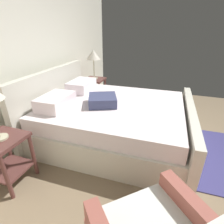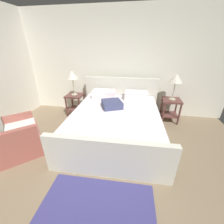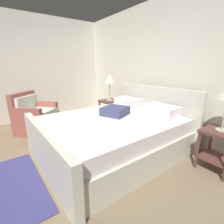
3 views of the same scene
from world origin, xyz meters
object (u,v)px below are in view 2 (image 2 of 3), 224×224
object	(u,v)px
nightstand_right	(171,107)
table_lamp_right	(176,79)
table_lamp_left	(72,76)
armchair	(14,137)
bed	(116,121)
nightstand_left	(75,101)

from	to	relation	value
nightstand_right	table_lamp_right	size ratio (longest dim) A/B	0.94
nightstand_right	table_lamp_left	bearing A→B (deg)	-178.44
armchair	table_lamp_left	bearing A→B (deg)	75.68
nightstand_right	table_lamp_left	distance (m)	2.67
table_lamp_left	bed	bearing A→B (deg)	-32.03
table_lamp_right	nightstand_left	distance (m)	2.67
table_lamp_right	table_lamp_left	world-z (taller)	table_lamp_left
table_lamp_right	bed	bearing A→B (deg)	-145.87
nightstand_left	nightstand_right	bearing A→B (deg)	1.56
table_lamp_left	nightstand_right	bearing A→B (deg)	1.56
bed	nightstand_left	xyz separation A→B (m)	(-1.28, 0.80, 0.07)
table_lamp_right	armchair	world-z (taller)	table_lamp_right
bed	table_lamp_left	world-z (taller)	table_lamp_left
bed	table_lamp_left	xyz separation A→B (m)	(-1.28, 0.80, 0.78)
nightstand_right	bed	bearing A→B (deg)	-145.87
bed	table_lamp_left	bearing A→B (deg)	147.97
table_lamp_right	armchair	distance (m)	3.59
table_lamp_left	nightstand_left	bearing A→B (deg)	-63.43
nightstand_right	table_lamp_right	bearing A→B (deg)	80.54
bed	table_lamp_right	world-z (taller)	table_lamp_right
nightstand_left	bed	bearing A→B (deg)	-32.03
bed	nightstand_left	bearing A→B (deg)	147.97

